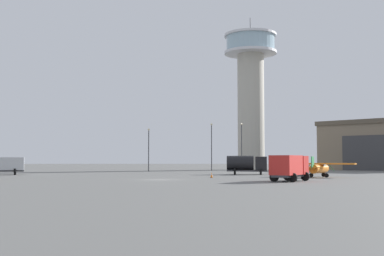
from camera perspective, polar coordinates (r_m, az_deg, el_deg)
The scene contains 10 objects.
ground_plane at distance 60.55m, azimuth -3.70°, elevation -5.85°, with size 400.00×400.00×0.00m, color #60605E.
control_tower at distance 118.27m, azimuth 6.66°, elevation 4.71°, with size 12.16×12.16×35.59m.
airplane_orange at distance 69.93m, azimuth 14.18°, elevation -4.37°, with size 8.86×7.13×2.80m.
truck_fuel_tanker_black at distance 80.68m, azimuth 6.18°, elevation -4.05°, with size 6.52×3.66×2.98m.
truck_box_silver at distance 83.98m, azimuth -20.70°, elevation -3.90°, with size 6.97×4.19×2.72m.
truck_box_red at distance 56.73m, azimuth 10.95°, elevation -4.28°, with size 5.31×6.51×2.86m.
light_post_east at distance 108.27m, azimuth 5.64°, elevation -1.66°, with size 0.44×0.44×10.19m.
light_post_north at distance 100.92m, azimuth -4.93°, elevation -2.01°, with size 0.44×0.44×8.58m.
light_post_centre at distance 109.21m, azimuth 2.22°, elevation -1.69°, with size 0.44×0.44×10.22m.
traffic_cone_near_left at distance 66.40m, azimuth 2.23°, elevation -5.35°, with size 0.36×0.36×0.70m.
Camera 1 is at (2.74, -60.43, 2.46)m, focal length 47.13 mm.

